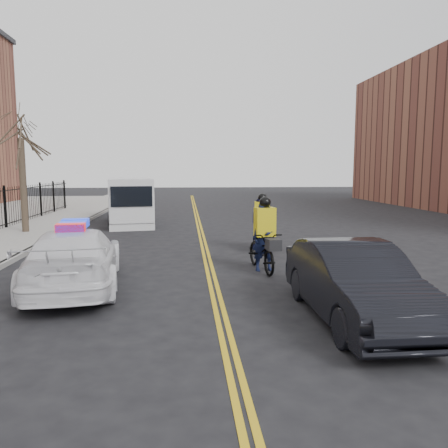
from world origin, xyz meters
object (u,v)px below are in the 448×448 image
cyclist_near (265,245)px  cyclist_far (262,228)px  police_cruiser (75,258)px  dark_sedan (354,282)px  cargo_van (130,202)px

cyclist_near → cyclist_far: cyclist_near is taller
police_cruiser → cyclist_far: cyclist_far is taller
police_cruiser → dark_sedan: 6.40m
dark_sedan → cyclist_far: (-0.46, 7.35, 0.06)m
dark_sedan → cargo_van: cargo_van is taller
cyclist_near → cyclist_far: bearing=73.7°
police_cruiser → dark_sedan: (5.78, -2.74, 0.00)m
police_cruiser → cargo_van: bearing=-96.5°
dark_sedan → cyclist_far: size_ratio=2.19×
police_cruiser → cyclist_near: bearing=-171.2°
cargo_van → cyclist_far: (5.54, -7.72, -0.37)m
dark_sedan → cyclist_far: cyclist_far is taller
cargo_van → police_cruiser: bearing=-97.9°
police_cruiser → dark_sedan: size_ratio=1.17×
cyclist_near → cyclist_far: 3.22m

